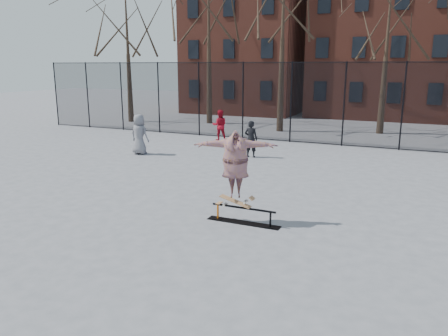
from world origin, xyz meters
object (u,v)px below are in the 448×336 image
at_px(skateboard, 235,204).
at_px(skater, 236,169).
at_px(skate_rail, 243,217).
at_px(bystander_red, 220,125).
at_px(bystander_grey, 139,134).
at_px(bystander_black, 251,139).

distance_m(skateboard, skater, 0.88).
xyz_separation_m(skate_rail, bystander_red, (-5.74, 10.86, 0.63)).
bearing_deg(skate_rail, bystander_grey, 140.41).
bearing_deg(skate_rail, skateboard, 180.00).
xyz_separation_m(skater, bystander_red, (-5.52, 10.86, -0.56)).
distance_m(skateboard, bystander_grey, 9.42).
bearing_deg(skateboard, skate_rail, 0.00).
distance_m(skater, bystander_black, 7.98).
height_order(bystander_grey, bystander_black, bystander_grey).
bearing_deg(skater, bystander_black, 86.22).
relative_size(skateboard, bystander_black, 0.57).
height_order(skate_rail, bystander_grey, bystander_grey).
bearing_deg(bystander_red, bystander_grey, 43.68).
bearing_deg(bystander_grey, bystander_black, -159.47).
bearing_deg(bystander_red, skater, 89.76).
bearing_deg(skater, skate_rail, -22.13).
xyz_separation_m(skate_rail, bystander_grey, (-7.39, 6.11, 0.72)).
bearing_deg(skate_rail, bystander_black, 109.84).
relative_size(skate_rail, bystander_grey, 1.08).
distance_m(skate_rail, bystander_black, 8.05).
relative_size(skate_rail, bystander_red, 1.20).
bearing_deg(bystander_black, skateboard, 105.96).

